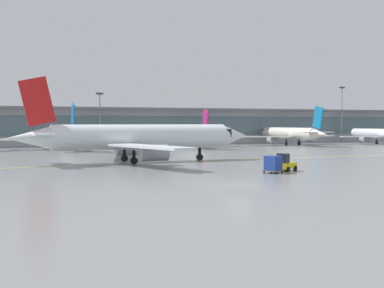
{
  "coord_description": "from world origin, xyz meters",
  "views": [
    {
      "loc": [
        -18.58,
        -39.6,
        5.62
      ],
      "look_at": [
        1.64,
        17.32,
        3.0
      ],
      "focal_mm": 45.15,
      "sensor_mm": 36.0,
      "label": 1
    }
  ],
  "objects_px": {
    "gate_airplane_3": "(189,136)",
    "apron_light_mast_2": "(342,112)",
    "taxiing_regional_jet": "(140,138)",
    "gate_airplane_5": "(379,134)",
    "baggage_tug": "(285,164)",
    "gate_airplane_2": "(67,136)",
    "apron_light_mast_1": "(100,116)",
    "gate_airplane_4": "(290,134)",
    "cargo_dolly_lead": "(273,164)"
  },
  "relations": [
    {
      "from": "gate_airplane_3",
      "to": "apron_light_mast_2",
      "type": "relative_size",
      "value": 1.58
    },
    {
      "from": "gate_airplane_2",
      "to": "taxiing_regional_jet",
      "type": "xyz_separation_m",
      "value": [
        6.57,
        -40.32,
        0.62
      ]
    },
    {
      "from": "gate_airplane_4",
      "to": "gate_airplane_5",
      "type": "distance_m",
      "value": 26.55
    },
    {
      "from": "apron_light_mast_1",
      "to": "apron_light_mast_2",
      "type": "xyz_separation_m",
      "value": [
        71.14,
        -0.32,
        1.62
      ]
    },
    {
      "from": "apron_light_mast_1",
      "to": "apron_light_mast_2",
      "type": "relative_size",
      "value": 0.8
    },
    {
      "from": "taxiing_regional_jet",
      "to": "baggage_tug",
      "type": "xyz_separation_m",
      "value": [
        13.0,
        -18.28,
        -2.65
      ]
    },
    {
      "from": "taxiing_regional_jet",
      "to": "gate_airplane_5",
      "type": "bearing_deg",
      "value": 23.18
    },
    {
      "from": "gate_airplane_4",
      "to": "gate_airplane_5",
      "type": "height_order",
      "value": "gate_airplane_4"
    },
    {
      "from": "baggage_tug",
      "to": "apron_light_mast_1",
      "type": "distance_m",
      "value": 71.93
    },
    {
      "from": "gate_airplane_4",
      "to": "baggage_tug",
      "type": "relative_size",
      "value": 9.95
    },
    {
      "from": "cargo_dolly_lead",
      "to": "baggage_tug",
      "type": "bearing_deg",
      "value": -0.0
    },
    {
      "from": "gate_airplane_4",
      "to": "cargo_dolly_lead",
      "type": "bearing_deg",
      "value": 144.21
    },
    {
      "from": "apron_light_mast_1",
      "to": "baggage_tug",
      "type": "bearing_deg",
      "value": -81.47
    },
    {
      "from": "gate_airplane_5",
      "to": "baggage_tug",
      "type": "distance_m",
      "value": 84.99
    },
    {
      "from": "cargo_dolly_lead",
      "to": "gate_airplane_4",
      "type": "bearing_deg",
      "value": 27.98
    },
    {
      "from": "gate_airplane_5",
      "to": "apron_light_mast_1",
      "type": "distance_m",
      "value": 74.78
    },
    {
      "from": "gate_airplane_3",
      "to": "apron_light_mast_1",
      "type": "height_order",
      "value": "apron_light_mast_1"
    },
    {
      "from": "gate_airplane_4",
      "to": "taxiing_regional_jet",
      "type": "xyz_separation_m",
      "value": [
        -49.3,
        -41.17,
        0.62
      ]
    },
    {
      "from": "apron_light_mast_1",
      "to": "gate_airplane_5",
      "type": "bearing_deg",
      "value": -10.49
    },
    {
      "from": "gate_airplane_3",
      "to": "apron_light_mast_1",
      "type": "bearing_deg",
      "value": 51.79
    },
    {
      "from": "gate_airplane_3",
      "to": "gate_airplane_5",
      "type": "relative_size",
      "value": 0.97
    },
    {
      "from": "apron_light_mast_2",
      "to": "gate_airplane_3",
      "type": "bearing_deg",
      "value": -164.94
    },
    {
      "from": "gate_airplane_2",
      "to": "baggage_tug",
      "type": "height_order",
      "value": "gate_airplane_2"
    },
    {
      "from": "gate_airplane_2",
      "to": "gate_airplane_3",
      "type": "height_order",
      "value": "gate_airplane_2"
    },
    {
      "from": "gate_airplane_5",
      "to": "apron_light_mast_1",
      "type": "relative_size",
      "value": 2.03
    },
    {
      "from": "gate_airplane_4",
      "to": "taxiing_regional_jet",
      "type": "bearing_deg",
      "value": 126.53
    },
    {
      "from": "baggage_tug",
      "to": "gate_airplane_3",
      "type": "bearing_deg",
      "value": 52.54
    },
    {
      "from": "gate_airplane_2",
      "to": "baggage_tug",
      "type": "distance_m",
      "value": 61.82
    },
    {
      "from": "gate_airplane_3",
      "to": "apron_light_mast_2",
      "type": "distance_m",
      "value": 54.93
    },
    {
      "from": "gate_airplane_2",
      "to": "baggage_tug",
      "type": "bearing_deg",
      "value": -162.18
    },
    {
      "from": "gate_airplane_5",
      "to": "apron_light_mast_1",
      "type": "xyz_separation_m",
      "value": [
        -73.39,
        13.59,
        4.6
      ]
    },
    {
      "from": "gate_airplane_4",
      "to": "gate_airplane_5",
      "type": "bearing_deg",
      "value": -98.05
    },
    {
      "from": "gate_airplane_5",
      "to": "baggage_tug",
      "type": "relative_size",
      "value": 9.07
    },
    {
      "from": "gate_airplane_3",
      "to": "taxiing_regional_jet",
      "type": "distance_m",
      "value": 43.41
    },
    {
      "from": "taxiing_regional_jet",
      "to": "baggage_tug",
      "type": "height_order",
      "value": "taxiing_regional_jet"
    },
    {
      "from": "gate_airplane_4",
      "to": "cargo_dolly_lead",
      "type": "relative_size",
      "value": 11.23
    },
    {
      "from": "taxiing_regional_jet",
      "to": "cargo_dolly_lead",
      "type": "height_order",
      "value": "taxiing_regional_jet"
    },
    {
      "from": "cargo_dolly_lead",
      "to": "gate_airplane_3",
      "type": "bearing_deg",
      "value": 50.43
    },
    {
      "from": "baggage_tug",
      "to": "apron_light_mast_2",
      "type": "xyz_separation_m",
      "value": [
        60.51,
        70.54,
        7.99
      ]
    },
    {
      "from": "gate_airplane_4",
      "to": "cargo_dolly_lead",
      "type": "xyz_separation_m",
      "value": [
        -38.66,
        -60.8,
        -1.86
      ]
    },
    {
      "from": "apron_light_mast_1",
      "to": "gate_airplane_3",
      "type": "bearing_deg",
      "value": -38.17
    },
    {
      "from": "gate_airplane_3",
      "to": "cargo_dolly_lead",
      "type": "distance_m",
      "value": 58.61
    },
    {
      "from": "taxiing_regional_jet",
      "to": "cargo_dolly_lead",
      "type": "distance_m",
      "value": 22.46
    },
    {
      "from": "cargo_dolly_lead",
      "to": "apron_light_mast_2",
      "type": "bearing_deg",
      "value": 19.26
    },
    {
      "from": "apron_light_mast_2",
      "to": "gate_airplane_2",
      "type": "bearing_deg",
      "value": -171.53
    },
    {
      "from": "taxiing_regional_jet",
      "to": "apron_light_mast_1",
      "type": "distance_m",
      "value": 52.76
    },
    {
      "from": "gate_airplane_3",
      "to": "cargo_dolly_lead",
      "type": "relative_size",
      "value": 9.91
    },
    {
      "from": "gate_airplane_3",
      "to": "apron_light_mast_1",
      "type": "relative_size",
      "value": 1.97
    },
    {
      "from": "gate_airplane_3",
      "to": "baggage_tug",
      "type": "height_order",
      "value": "gate_airplane_3"
    },
    {
      "from": "taxiing_regional_jet",
      "to": "apron_light_mast_1",
      "type": "xyz_separation_m",
      "value": [
        2.38,
        52.58,
        3.72
      ]
    }
  ]
}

